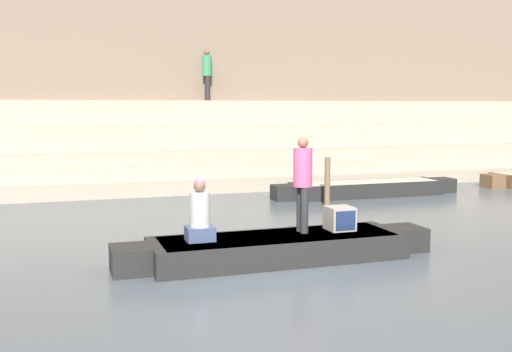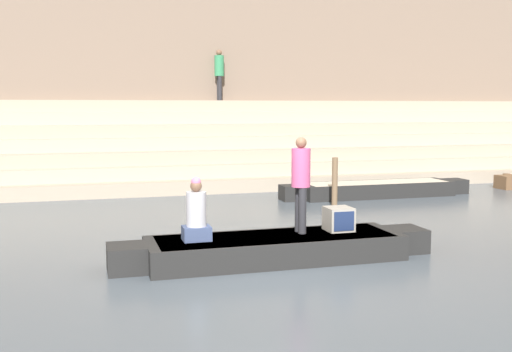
{
  "view_description": "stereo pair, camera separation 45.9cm",
  "coord_description": "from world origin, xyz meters",
  "px_view_note": "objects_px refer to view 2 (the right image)",
  "views": [
    {
      "loc": [
        -3.17,
        -8.88,
        2.62
      ],
      "look_at": [
        0.37,
        1.73,
        1.33
      ],
      "focal_mm": 42.0,
      "sensor_mm": 36.0,
      "label": 1
    },
    {
      "loc": [
        -2.73,
        -9.02,
        2.62
      ],
      "look_at": [
        0.37,
        1.73,
        1.33
      ],
      "focal_mm": 42.0,
      "sensor_mm": 36.0,
      "label": 2
    }
  ],
  "objects_px": {
    "mooring_post": "(335,182)",
    "tv_set": "(339,219)",
    "person_rowing": "(196,215)",
    "person_on_steps": "(219,71)",
    "person_standing": "(301,178)",
    "rowboat_main": "(275,247)",
    "moored_boat_shore": "(376,189)"
  },
  "relations": [
    {
      "from": "person_rowing",
      "to": "tv_set",
      "type": "distance_m",
      "value": 2.59
    },
    {
      "from": "person_rowing",
      "to": "mooring_post",
      "type": "distance_m",
      "value": 6.76
    },
    {
      "from": "person_on_steps",
      "to": "person_standing",
      "type": "bearing_deg",
      "value": 3.62
    },
    {
      "from": "moored_boat_shore",
      "to": "mooring_post",
      "type": "distance_m",
      "value": 2.28
    },
    {
      "from": "mooring_post",
      "to": "person_on_steps",
      "type": "xyz_separation_m",
      "value": [
        -1.6,
        6.75,
        3.25
      ]
    },
    {
      "from": "person_rowing",
      "to": "tv_set",
      "type": "bearing_deg",
      "value": -6.56
    },
    {
      "from": "rowboat_main",
      "to": "person_on_steps",
      "type": "bearing_deg",
      "value": 84.18
    },
    {
      "from": "person_standing",
      "to": "moored_boat_shore",
      "type": "relative_size",
      "value": 0.28
    },
    {
      "from": "person_rowing",
      "to": "moored_boat_shore",
      "type": "height_order",
      "value": "person_rowing"
    },
    {
      "from": "person_rowing",
      "to": "person_on_steps",
      "type": "bearing_deg",
      "value": 67.31
    },
    {
      "from": "rowboat_main",
      "to": "tv_set",
      "type": "bearing_deg",
      "value": 7.96
    },
    {
      "from": "person_standing",
      "to": "tv_set",
      "type": "relative_size",
      "value": 3.54
    },
    {
      "from": "tv_set",
      "to": "mooring_post",
      "type": "xyz_separation_m",
      "value": [
        2.04,
        4.85,
        0.01
      ]
    },
    {
      "from": "moored_boat_shore",
      "to": "tv_set",
      "type": "bearing_deg",
      "value": -124.86
    },
    {
      "from": "mooring_post",
      "to": "person_rowing",
      "type": "bearing_deg",
      "value": -133.15
    },
    {
      "from": "moored_boat_shore",
      "to": "person_on_steps",
      "type": "height_order",
      "value": "person_on_steps"
    },
    {
      "from": "mooring_post",
      "to": "person_on_steps",
      "type": "distance_m",
      "value": 7.67
    },
    {
      "from": "person_standing",
      "to": "moored_boat_shore",
      "type": "height_order",
      "value": "person_standing"
    },
    {
      "from": "mooring_post",
      "to": "tv_set",
      "type": "bearing_deg",
      "value": -112.8
    },
    {
      "from": "tv_set",
      "to": "mooring_post",
      "type": "distance_m",
      "value": 5.27
    },
    {
      "from": "person_rowing",
      "to": "person_standing",
      "type": "bearing_deg",
      "value": -4.98
    },
    {
      "from": "tv_set",
      "to": "moored_boat_shore",
      "type": "xyz_separation_m",
      "value": [
        3.91,
        6.08,
        -0.41
      ]
    },
    {
      "from": "moored_boat_shore",
      "to": "mooring_post",
      "type": "bearing_deg",
      "value": -148.81
    },
    {
      "from": "person_standing",
      "to": "person_rowing",
      "type": "distance_m",
      "value": 1.95
    },
    {
      "from": "rowboat_main",
      "to": "moored_boat_shore",
      "type": "height_order",
      "value": "moored_boat_shore"
    },
    {
      "from": "rowboat_main",
      "to": "person_rowing",
      "type": "height_order",
      "value": "person_rowing"
    },
    {
      "from": "person_on_steps",
      "to": "tv_set",
      "type": "bearing_deg",
      "value": 7.14
    },
    {
      "from": "person_standing",
      "to": "tv_set",
      "type": "height_order",
      "value": "person_standing"
    },
    {
      "from": "person_rowing",
      "to": "mooring_post",
      "type": "bearing_deg",
      "value": 38.65
    },
    {
      "from": "rowboat_main",
      "to": "mooring_post",
      "type": "height_order",
      "value": "mooring_post"
    },
    {
      "from": "rowboat_main",
      "to": "person_on_steps",
      "type": "height_order",
      "value": "person_on_steps"
    },
    {
      "from": "rowboat_main",
      "to": "person_rowing",
      "type": "relative_size",
      "value": 5.32
    }
  ]
}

